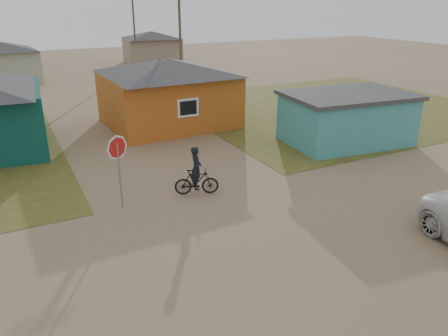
{
  "coord_description": "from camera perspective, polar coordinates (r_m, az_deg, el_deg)",
  "views": [
    {
      "loc": [
        -6.1,
        -10.25,
        7.09
      ],
      "look_at": [
        0.61,
        3.0,
        1.3
      ],
      "focal_mm": 35.0,
      "sensor_mm": 36.0,
      "label": 1
    }
  ],
  "objects": [
    {
      "name": "ground",
      "position": [
        13.87,
        3.4,
        -9.47
      ],
      "size": [
        120.0,
        120.0,
        0.0
      ],
      "primitive_type": "plane",
      "color": "#8E7152"
    },
    {
      "name": "grass_ne",
      "position": [
        31.54,
        13.75,
        7.71
      ],
      "size": [
        20.0,
        18.0,
        0.0
      ],
      "primitive_type": "cube",
      "color": "brown",
      "rests_on": "ground"
    },
    {
      "name": "house_yellow",
      "position": [
        26.22,
        -7.3,
        9.94
      ],
      "size": [
        7.72,
        6.76,
        3.9
      ],
      "color": "#B85B1C",
      "rests_on": "ground"
    },
    {
      "name": "shed_turquoise",
      "position": [
        23.61,
        15.7,
        6.33
      ],
      "size": [
        6.71,
        4.93,
        2.6
      ],
      "color": "teal",
      "rests_on": "ground"
    },
    {
      "name": "house_pale_west",
      "position": [
        44.56,
        -27.21,
        12.28
      ],
      "size": [
        7.04,
        6.15,
        3.6
      ],
      "color": "#A0AA92",
      "rests_on": "ground"
    },
    {
      "name": "house_beige_east",
      "position": [
        53.02,
        -9.39,
        15.36
      ],
      "size": [
        6.95,
        6.05,
        3.6
      ],
      "color": "gray",
      "rests_on": "ground"
    },
    {
      "name": "utility_pole_near",
      "position": [
        34.75,
        -5.73,
        16.32
      ],
      "size": [
        1.4,
        0.2,
        8.0
      ],
      "color": "brown",
      "rests_on": "ground"
    },
    {
      "name": "utility_pole_far",
      "position": [
        50.22,
        -11.65,
        17.51
      ],
      "size": [
        1.4,
        0.2,
        8.0
      ],
      "color": "brown",
      "rests_on": "ground"
    },
    {
      "name": "stop_sign",
      "position": [
        15.64,
        -13.7,
        1.59
      ],
      "size": [
        0.89,
        0.12,
        2.72
      ],
      "color": "gray",
      "rests_on": "ground"
    },
    {
      "name": "cyclist",
      "position": [
        16.72,
        -3.61,
        -1.21
      ],
      "size": [
        1.77,
        1.05,
        1.93
      ],
      "color": "black",
      "rests_on": "ground"
    }
  ]
}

